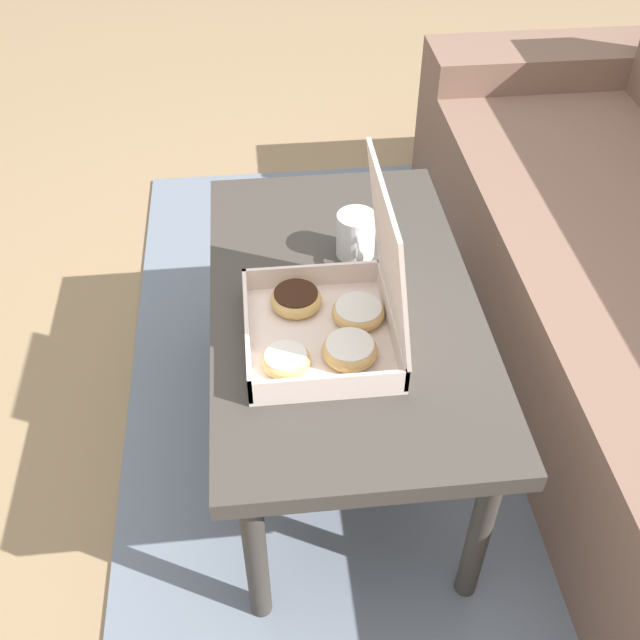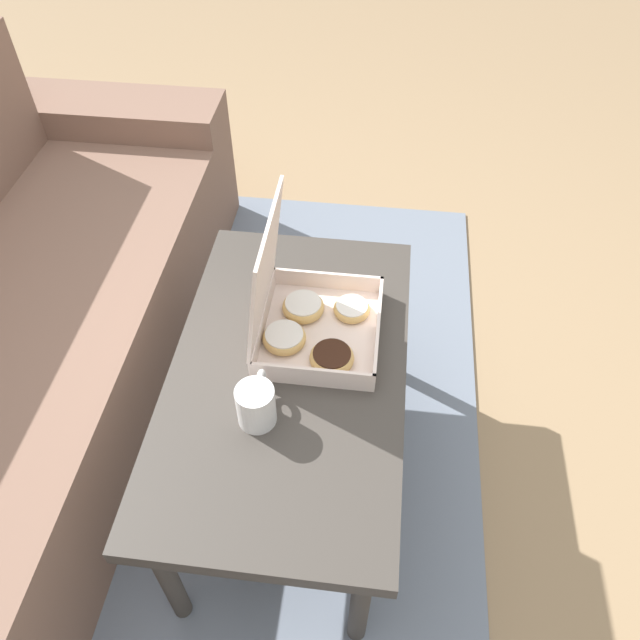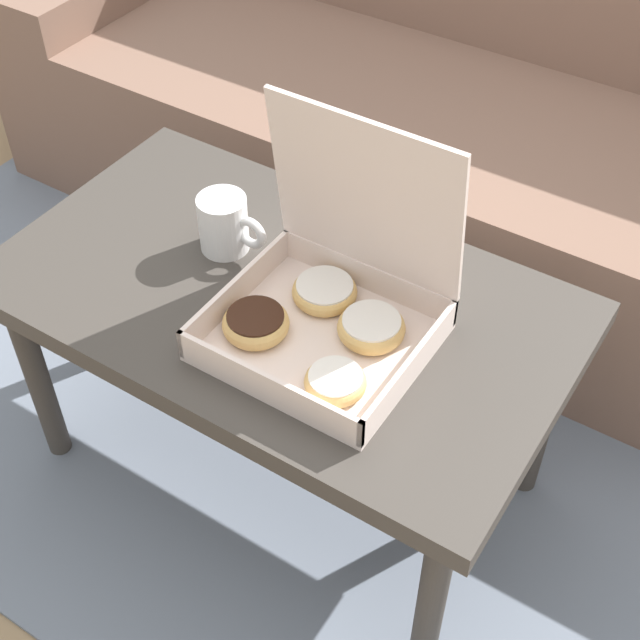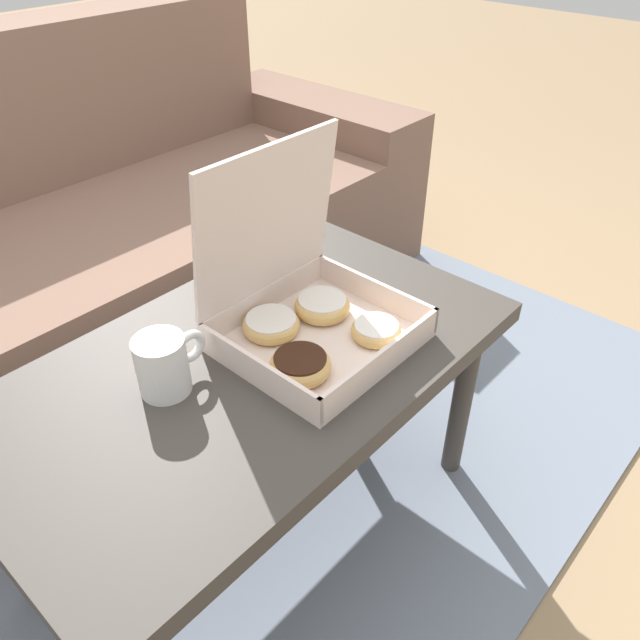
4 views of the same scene
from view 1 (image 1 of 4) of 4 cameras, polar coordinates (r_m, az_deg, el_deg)
The scene contains 5 objects.
ground_plane at distance 1.89m, azimuth 3.37°, elevation -9.13°, with size 12.00×12.00×0.00m, color #937756.
area_rug at distance 1.94m, azimuth 12.24°, elevation -8.12°, with size 2.49×1.78×0.01m, color slate.
coffee_table at distance 1.57m, azimuth 1.79°, elevation 0.22°, with size 0.94×0.55×0.48m.
pastry_box at distance 1.41m, azimuth 1.18°, elevation 0.39°, with size 0.32×0.29×0.34m.
coffee_mug at distance 1.61m, azimuth 2.76°, elevation 6.43°, with size 0.13×0.08×0.10m.
Camera 1 is at (1.14, -0.23, 1.49)m, focal length 42.00 mm.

